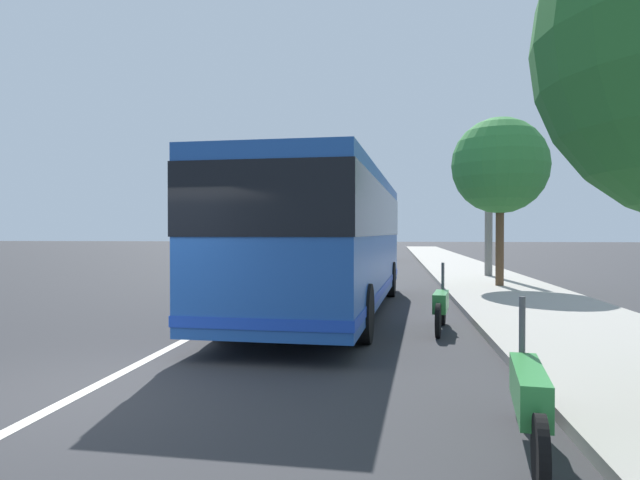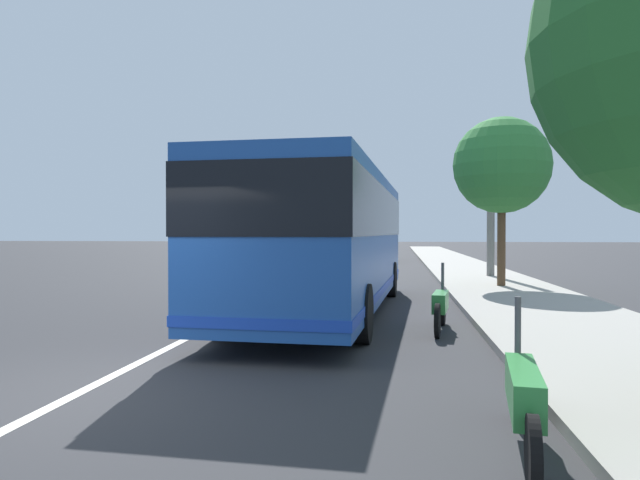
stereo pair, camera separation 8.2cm
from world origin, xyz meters
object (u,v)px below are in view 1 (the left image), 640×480
at_px(roadside_tree_mid_block, 500,166).
at_px(utility_pole, 489,202).
at_px(car_behind_bus, 321,249).
at_px(car_oncoming, 373,251).
at_px(coach_bus, 328,233).
at_px(motorcycle_far_end, 441,306).
at_px(motorcycle_angled, 529,397).

height_order(roadside_tree_mid_block, utility_pole, utility_pole).
height_order(car_behind_bus, car_oncoming, car_behind_bus).
xyz_separation_m(car_oncoming, utility_pole, (-14.14, -5.11, 2.41)).
relative_size(coach_bus, car_behind_bus, 2.57).
bearing_deg(car_behind_bus, roadside_tree_mid_block, 25.14).
distance_m(coach_bus, car_oncoming, 24.31).
bearing_deg(coach_bus, utility_pole, -24.11).
bearing_deg(roadside_tree_mid_block, motorcycle_far_end, 162.68).
bearing_deg(motorcycle_far_end, roadside_tree_mid_block, -9.16).
bearing_deg(utility_pole, motorcycle_far_end, 166.97).
bearing_deg(utility_pole, car_behind_bus, 26.30).
xyz_separation_m(motorcycle_far_end, utility_pole, (12.36, -2.86, 2.61)).
relative_size(motorcycle_angled, utility_pole, 0.36).
bearing_deg(car_oncoming, utility_pole, -162.49).
distance_m(motorcycle_angled, motorcycle_far_end, 5.88).
xyz_separation_m(motorcycle_far_end, roadside_tree_mid_block, (8.07, -2.52, 3.53)).
xyz_separation_m(car_behind_bus, car_oncoming, (-4.09, -3.91, -0.01)).
bearing_deg(roadside_tree_mid_block, coach_bus, 140.03).
distance_m(car_oncoming, roadside_tree_mid_block, 19.32).
bearing_deg(car_oncoming, roadside_tree_mid_block, -167.85).
bearing_deg(car_behind_bus, car_oncoming, 47.74).
bearing_deg(coach_bus, car_oncoming, 2.92).
height_order(motorcycle_angled, roadside_tree_mid_block, roadside_tree_mid_block).
height_order(coach_bus, car_oncoming, coach_bus).
xyz_separation_m(coach_bus, car_oncoming, (24.28, -0.14, -1.16)).
xyz_separation_m(motorcycle_angled, motorcycle_far_end, (5.87, 0.25, 0.01)).
relative_size(coach_bus, motorcycle_angled, 5.07).
relative_size(car_behind_bus, car_oncoming, 1.04).
bearing_deg(roadside_tree_mid_block, utility_pole, -4.55).
bearing_deg(motorcycle_angled, utility_pole, -0.56).
bearing_deg(car_oncoming, motorcycle_far_end, -177.51).
distance_m(roadside_tree_mid_block, utility_pole, 4.40).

